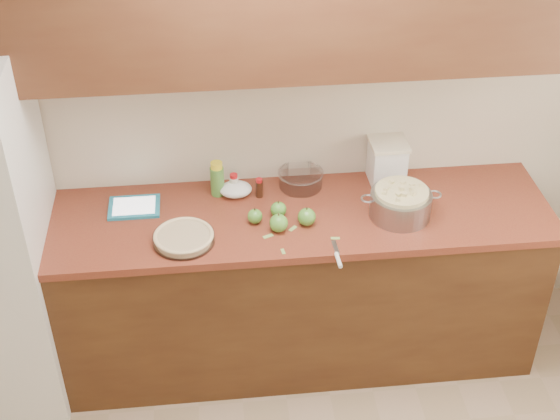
{
  "coord_description": "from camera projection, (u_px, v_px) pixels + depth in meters",
  "views": [
    {
      "loc": [
        -0.32,
        -1.52,
        3.12
      ],
      "look_at": [
        -0.0,
        1.43,
        0.98
      ],
      "focal_mm": 50.0,
      "sensor_mm": 36.0,
      "label": 1
    }
  ],
  "objects": [
    {
      "name": "room_shell",
      "position": [
        331.0,
        401.0,
        2.32
      ],
      "size": [
        3.6,
        3.6,
        3.6
      ],
      "color": "tan",
      "rests_on": "ground"
    },
    {
      "name": "counter_run",
      "position": [
        279.0,
        286.0,
        4.0
      ],
      "size": [
        2.64,
        0.68,
        0.92
      ],
      "color": "#4F2F16",
      "rests_on": "ground"
    },
    {
      "name": "pie",
      "position": [
        184.0,
        238.0,
        3.55
      ],
      "size": [
        0.28,
        0.28,
        0.05
      ],
      "rotation": [
        0.0,
        0.0,
        0.36
      ],
      "color": "silver",
      "rests_on": "counter_run"
    },
    {
      "name": "colander",
      "position": [
        401.0,
        203.0,
        3.69
      ],
      "size": [
        0.39,
        0.29,
        0.14
      ],
      "rotation": [
        0.0,
        0.0,
        0.26
      ],
      "color": "gray",
      "rests_on": "counter_run"
    },
    {
      "name": "flour_canister",
      "position": [
        387.0,
        161.0,
        3.91
      ],
      "size": [
        0.19,
        0.19,
        0.23
      ],
      "rotation": [
        0.0,
        0.0,
        0.02
      ],
      "color": "white",
      "rests_on": "counter_run"
    },
    {
      "name": "tablet",
      "position": [
        134.0,
        207.0,
        3.77
      ],
      "size": [
        0.25,
        0.19,
        0.02
      ],
      "rotation": [
        0.0,
        0.0,
        0.0
      ],
      "color": "teal",
      "rests_on": "counter_run"
    },
    {
      "name": "paring_knife",
      "position": [
        338.0,
        258.0,
        3.45
      ],
      "size": [
        0.03,
        0.2,
        0.02
      ],
      "rotation": [
        0.0,
        0.0,
        0.04
      ],
      "color": "gray",
      "rests_on": "counter_run"
    },
    {
      "name": "lemon_bottle",
      "position": [
        217.0,
        179.0,
        3.82
      ],
      "size": [
        0.07,
        0.07,
        0.18
      ],
      "rotation": [
        0.0,
        0.0,
        0.19
      ],
      "color": "#4C8C38",
      "rests_on": "counter_run"
    },
    {
      "name": "cinnamon_shaker",
      "position": [
        234.0,
        184.0,
        3.85
      ],
      "size": [
        0.04,
        0.04,
        0.11
      ],
      "rotation": [
        0.0,
        0.0,
        -0.02
      ],
      "color": "beige",
      "rests_on": "counter_run"
    },
    {
      "name": "vanilla_bottle",
      "position": [
        259.0,
        188.0,
        3.83
      ],
      "size": [
        0.04,
        0.04,
        0.1
      ],
      "rotation": [
        0.0,
        0.0,
        0.25
      ],
      "color": "black",
      "rests_on": "counter_run"
    },
    {
      "name": "mixing_bowl",
      "position": [
        301.0,
        178.0,
        3.9
      ],
      "size": [
        0.23,
        0.23,
        0.09
      ],
      "rotation": [
        0.0,
        0.0,
        0.18
      ],
      "color": "silver",
      "rests_on": "counter_run"
    },
    {
      "name": "paper_towel",
      "position": [
        236.0,
        189.0,
        3.85
      ],
      "size": [
        0.2,
        0.18,
        0.07
      ],
      "primitive_type": "ellipsoid",
      "rotation": [
        0.0,
        0.0,
        0.4
      ],
      "color": "white",
      "rests_on": "counter_run"
    },
    {
      "name": "apple_left",
      "position": [
        255.0,
        216.0,
        3.66
      ],
      "size": [
        0.07,
        0.07,
        0.08
      ],
      "color": "#4F9231",
      "rests_on": "counter_run"
    },
    {
      "name": "apple_center",
      "position": [
        278.0,
        210.0,
        3.7
      ],
      "size": [
        0.08,
        0.08,
        0.09
      ],
      "color": "#4F9231",
      "rests_on": "counter_run"
    },
    {
      "name": "apple_front",
      "position": [
        279.0,
        223.0,
        3.6
      ],
      "size": [
        0.09,
        0.09,
        0.1
      ],
      "color": "#4F9231",
      "rests_on": "counter_run"
    },
    {
      "name": "apple_extra",
      "position": [
        307.0,
        217.0,
        3.64
      ],
      "size": [
        0.09,
        0.09,
        0.1
      ],
      "color": "#4F9231",
      "rests_on": "counter_run"
    },
    {
      "name": "peel_a",
      "position": [
        283.0,
        251.0,
        3.5
      ],
      "size": [
        0.02,
        0.04,
        0.0
      ],
      "primitive_type": "cube",
      "rotation": [
        0.0,
        0.0,
        -1.43
      ],
      "color": "#8AB156",
      "rests_on": "counter_run"
    },
    {
      "name": "peel_b",
      "position": [
        293.0,
        229.0,
        3.64
      ],
      "size": [
        0.05,
        0.05,
        0.0
      ],
      "primitive_type": "cube",
      "rotation": [
        0.0,
        0.0,
        -2.36
      ],
      "color": "#8AB156",
      "rests_on": "counter_run"
    },
    {
      "name": "peel_c",
      "position": [
        268.0,
        236.0,
        3.59
      ],
      "size": [
        0.05,
        0.04,
        0.0
      ],
      "primitive_type": "cube",
      "rotation": [
        0.0,
        0.0,
        0.38
      ],
      "color": "#8AB156",
      "rests_on": "counter_run"
    },
    {
      "name": "peel_d",
      "position": [
        335.0,
        238.0,
        3.58
      ],
      "size": [
        0.04,
        0.02,
        0.0
      ],
      "primitive_type": "cube",
      "rotation": [
        0.0,
        0.0,
        -0.11
      ],
      "color": "#8AB156",
      "rests_on": "counter_run"
    }
  ]
}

